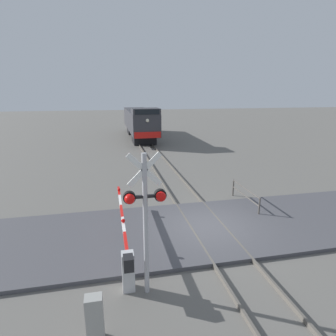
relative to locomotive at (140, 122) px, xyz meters
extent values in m
plane|color=#605E59|center=(0.00, -25.01, -2.05)|extent=(160.00, 160.00, 0.00)
cube|color=#59544C|center=(-0.72, -25.01, -1.97)|extent=(0.08, 80.00, 0.15)
cube|color=#59544C|center=(0.72, -25.01, -1.97)|extent=(0.08, 80.00, 0.15)
cube|color=#47474C|center=(0.00, -25.01, -1.97)|extent=(36.00, 5.30, 0.15)
cube|color=black|center=(0.00, -3.71, -1.52)|extent=(2.46, 3.20, 1.05)
cube|color=black|center=(0.00, 4.18, -1.52)|extent=(2.46, 3.20, 1.05)
cube|color=#333338|center=(0.00, 0.24, 0.18)|extent=(2.89, 14.35, 2.36)
cube|color=#333338|center=(0.00, -5.65, 1.67)|extent=(2.84, 2.58, 0.61)
cube|color=black|center=(0.00, -6.97, 1.67)|extent=(2.46, 0.06, 0.49)
cube|color=red|center=(0.00, -6.98, -0.65)|extent=(2.75, 0.08, 0.64)
sphere|color=#F2EACC|center=(0.00, -6.99, 0.83)|extent=(0.36, 0.36, 0.36)
cylinder|color=#ADADB2|center=(-3.09, -28.35, 0.06)|extent=(0.14, 0.14, 4.22)
cube|color=white|center=(-3.09, -28.35, 1.72)|extent=(0.95, 0.04, 0.95)
cube|color=white|center=(-3.09, -28.35, 1.72)|extent=(0.95, 0.04, 0.95)
cube|color=black|center=(-3.09, -28.35, 0.97)|extent=(1.04, 0.08, 0.08)
sphere|color=red|center=(-3.51, -28.45, 0.97)|extent=(0.28, 0.28, 0.28)
sphere|color=red|center=(-2.67, -28.45, 0.97)|extent=(0.28, 0.28, 0.28)
cylinder|color=black|center=(-3.51, -28.33, 0.97)|extent=(0.34, 0.14, 0.34)
cylinder|color=black|center=(-2.67, -28.33, 0.97)|extent=(0.34, 0.14, 0.34)
cube|color=silver|center=(-3.61, -28.14, -1.43)|extent=(0.36, 0.36, 1.23)
cube|color=black|center=(-3.61, -28.49, -0.92)|extent=(0.28, 0.36, 0.40)
cube|color=red|center=(-3.61, -27.35, -0.92)|extent=(0.10, 1.18, 0.14)
cube|color=white|center=(-3.61, -26.17, -0.92)|extent=(0.10, 1.18, 0.14)
cube|color=red|center=(-3.61, -24.99, -0.92)|extent=(0.10, 1.18, 0.14)
cube|color=white|center=(-3.61, -23.80, -0.92)|extent=(0.10, 1.18, 0.14)
cube|color=red|center=(-3.61, -22.62, -0.92)|extent=(0.10, 1.18, 0.14)
sphere|color=red|center=(-3.61, -26.07, -0.78)|extent=(0.14, 0.14, 0.14)
sphere|color=red|center=(-3.61, -22.70, -0.78)|extent=(0.14, 0.14, 0.14)
cube|color=#999993|center=(-4.51, -29.80, -1.43)|extent=(0.40, 0.32, 1.23)
cylinder|color=#4C4742|center=(2.80, -24.33, -1.57)|extent=(0.08, 0.08, 0.95)
cylinder|color=#4C4742|center=(2.80, -21.47, -1.57)|extent=(0.08, 0.08, 0.95)
cylinder|color=#4C4742|center=(2.80, -22.90, -1.14)|extent=(0.06, 2.86, 0.06)
cylinder|color=#4C4742|center=(2.80, -22.90, -1.53)|extent=(0.06, 2.86, 0.06)
camera|label=1|loc=(-3.97, -35.45, 3.72)|focal=30.15mm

